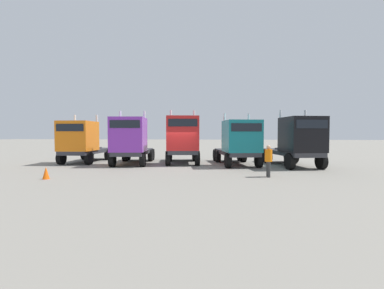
% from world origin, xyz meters
% --- Properties ---
extents(ground, '(200.00, 200.00, 0.00)m').
position_xyz_m(ground, '(0.00, 0.00, 0.00)').
color(ground, gray).
extents(semi_truck_orange, '(2.98, 6.43, 3.98)m').
position_xyz_m(semi_truck_orange, '(-8.30, 1.09, 1.77)').
color(semi_truck_orange, '#333338').
rests_on(semi_truck_orange, ground).
extents(semi_truck_purple, '(3.41, 6.55, 4.19)m').
position_xyz_m(semi_truck_purple, '(-3.89, 0.34, 1.86)').
color(semi_truck_purple, '#333338').
rests_on(semi_truck_purple, ground).
extents(semi_truck_red, '(3.50, 6.03, 4.31)m').
position_xyz_m(semi_truck_red, '(-0.06, 1.47, 1.96)').
color(semi_truck_red, '#333338').
rests_on(semi_truck_red, ground).
extents(semi_truck_teal, '(3.80, 6.59, 3.94)m').
position_xyz_m(semi_truck_teal, '(4.30, 0.91, 1.77)').
color(semi_truck_teal, '#333338').
rests_on(semi_truck_teal, ground).
extents(semi_truck_black, '(3.84, 6.61, 4.13)m').
position_xyz_m(semi_truck_black, '(8.37, 0.54, 1.86)').
color(semi_truck_black, '#333338').
rests_on(semi_truck_black, ground).
extents(visitor_in_hivis, '(0.43, 0.45, 1.76)m').
position_xyz_m(visitor_in_hivis, '(5.70, -4.24, 1.02)').
color(visitor_in_hivis, '#333333').
rests_on(visitor_in_hivis, ground).
extents(traffic_cone_near, '(0.36, 0.36, 0.64)m').
position_xyz_m(traffic_cone_near, '(-5.96, -6.51, 0.32)').
color(traffic_cone_near, '#F2590C').
rests_on(traffic_cone_near, ground).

